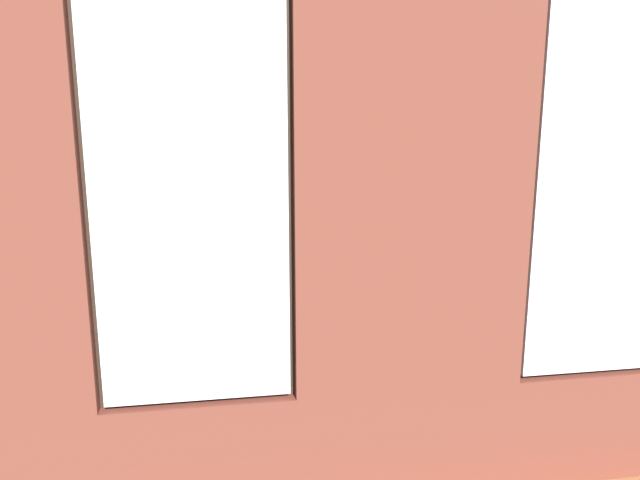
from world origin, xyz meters
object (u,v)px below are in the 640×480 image
Objects in this scene: couch_by_window at (273,400)px; couch_left at (560,289)px; potted_plant_corner_near_left at (489,236)px; potted_plant_near_tv at (34,342)px; potted_plant_foreground_right at (95,235)px; papasan_chair at (278,254)px; remote_gray at (282,281)px; remote_black at (316,276)px; potted_plant_by_left_couch at (475,254)px; cup_ceramic at (293,280)px; potted_plant_between_couches at (478,341)px; coffee_table at (282,286)px; media_console at (6,333)px; remote_silver at (243,285)px; potted_plant_mid_room_small at (389,274)px; table_plant_small at (265,271)px.

couch_by_window is 4.04m from couch_left.
potted_plant_corner_near_left is (-3.58, -4.29, 0.20)m from couch_by_window.
potted_plant_near_tv reaches higher than potted_plant_foreground_right.
papasan_chair is at bearing -95.58° from couch_by_window.
remote_gray is 1.00× the size of remote_black.
couch_by_window is at bearing 49.54° from potted_plant_by_left_couch.
potted_plant_between_couches is at bearing 113.13° from cup_ceramic.
coffee_table is 2.76m from media_console.
cup_ceramic is 0.09× the size of potted_plant_foreground_right.
couch_by_window is at bearing 115.51° from potted_plant_foreground_right.
cup_ceramic is 3.62m from potted_plant_corner_near_left.
couch_left is 20.71× the size of cup_ceramic.
potted_plant_near_tv is at bearing 29.03° from potted_plant_by_left_couch.
remote_silver is at bearing 29.15° from remote_black.
couch_by_window is at bearing 61.33° from potted_plant_mid_room_small.
remote_black is 2.81m from potted_plant_between_couches.
potted_plant_corner_near_left is (-0.55, -0.74, 0.09)m from potted_plant_by_left_couch.
remote_gray is at bearing 27.10° from potted_plant_corner_near_left.
remote_black is at bearing -161.90° from coffee_table.
remote_black is 3.13m from potted_plant_foreground_right.
couch_left is 11.37× the size of remote_silver.
potted_plant_corner_near_left reaches higher than couch_left.
cup_ceramic is 0.10× the size of media_console.
papasan_chair is 1.01× the size of potted_plant_foreground_right.
cup_ceramic is (3.00, -0.36, 0.14)m from couch_left.
potted_plant_mid_room_small is (-1.32, 0.87, -0.11)m from papasan_chair.
potted_plant_near_tv reaches higher than potted_plant_mid_room_small.
remote_silver is at bearing -56.85° from potted_plant_between_couches.
potted_plant_corner_near_left is (-2.86, -1.54, 0.09)m from remote_black.
remote_silver is at bearing 25.42° from remote_gray.
potted_plant_mid_room_small is at bearing -162.11° from media_console.
remote_black is (-0.41, -0.13, 0.06)m from coffee_table.
potted_plant_by_left_couch is at bearing 172.22° from potted_plant_foreground_right.
couch_left is 3.03m from cup_ceramic.
remote_silver is 0.16× the size of papasan_chair.
papasan_chair reaches higher than table_plant_small.
couch_by_window is at bearing 143.66° from remote_silver.
couch_left is 2.78m from remote_black.
table_plant_small reaches higher than cup_ceramic.
couch_by_window is 1.06× the size of couch_left.
potted_plant_by_left_couch is at bearing -150.08° from remote_gray.
potted_plant_corner_near_left is at bearing -147.53° from potted_plant_near_tv.
table_plant_small is 3.79m from potted_plant_corner_near_left.
potted_plant_mid_room_small is (-0.99, -0.37, -0.10)m from remote_black.
table_plant_small is 1.30m from papasan_chair.
couch_by_window is at bearing 87.31° from table_plant_small.
potted_plant_foreground_right reaches higher than remote_silver.
potted_plant_mid_room_small is at bearing -160.31° from coffee_table.
papasan_chair reaches higher than remote_gray.
potted_plant_by_left_couch reaches higher than cup_ceramic.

